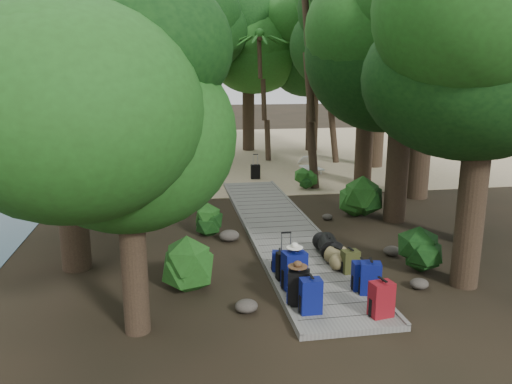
{
  "coord_description": "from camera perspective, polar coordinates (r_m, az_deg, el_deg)",
  "views": [
    {
      "loc": [
        -3.0,
        -12.33,
        4.39
      ],
      "look_at": [
        -0.59,
        1.68,
        1.0
      ],
      "focal_mm": 35.0,
      "sensor_mm": 36.0,
      "label": 1
    }
  ],
  "objects": [
    {
      "name": "palm_left_a",
      "position": [
        19.03,
        -12.97,
        10.38
      ],
      "size": [
        4.39,
        4.39,
        6.98
      ],
      "primitive_type": null,
      "color": "#113D12",
      "rests_on": "ground"
    },
    {
      "name": "backpack_left_d",
      "position": [
        11.14,
        2.7,
        -7.77
      ],
      "size": [
        0.37,
        0.3,
        0.5
      ],
      "primitive_type": null,
      "rotation": [
        0.0,
        0.0,
        -0.23
      ],
      "color": "navy",
      "rests_on": "boardwalk"
    },
    {
      "name": "backpack_right_c",
      "position": [
        10.4,
        12.02,
        -9.19
      ],
      "size": [
        0.4,
        0.31,
        0.65
      ],
      "primitive_type": null,
      "rotation": [
        0.0,
        0.0,
        -0.1
      ],
      "color": "navy",
      "rests_on": "boardwalk"
    },
    {
      "name": "palm_right_b",
      "position": [
        25.36,
        9.22,
        12.61
      ],
      "size": [
        4.25,
        4.25,
        8.21
      ],
      "primitive_type": null,
      "color": "#113D12",
      "rests_on": "ground"
    },
    {
      "name": "shrub_left_b",
      "position": [
        14.08,
        -4.84,
        -3.16
      ],
      "size": [
        0.86,
        0.86,
        0.77
      ],
      "primitive_type": null,
      "color": "#1D4916",
      "rests_on": "ground"
    },
    {
      "name": "rock_left_d",
      "position": [
        15.48,
        -5.64,
        -2.81
      ],
      "size": [
        0.29,
        0.26,
        0.16
      ],
      "primitive_type": null,
      "color": "#4C473F",
      "rests_on": "ground"
    },
    {
      "name": "suitcase_on_boardwalk",
      "position": [
        10.7,
        3.41,
        -8.41
      ],
      "size": [
        0.41,
        0.26,
        0.6
      ],
      "primitive_type": null,
      "rotation": [
        0.0,
        0.0,
        0.12
      ],
      "color": "black",
      "rests_on": "boardwalk"
    },
    {
      "name": "sun_lounger",
      "position": [
        22.72,
        6.39,
        3.09
      ],
      "size": [
        0.97,
        2.13,
        0.66
      ],
      "primitive_type": null,
      "rotation": [
        0.0,
        0.0,
        0.16
      ],
      "color": "silver",
      "rests_on": "sand_beach"
    },
    {
      "name": "rock_left_c",
      "position": [
        13.44,
        -3.07,
        -5.0
      ],
      "size": [
        0.54,
        0.49,
        0.3
      ],
      "primitive_type": null,
      "color": "#4C473F",
      "rests_on": "ground"
    },
    {
      "name": "duffel_right_black",
      "position": [
        12.17,
        8.25,
        -6.1
      ],
      "size": [
        0.58,
        0.81,
        0.47
      ],
      "primitive_type": null,
      "rotation": [
        0.0,
        0.0,
        -0.16
      ],
      "color": "black",
      "rests_on": "boardwalk"
    },
    {
      "name": "backpack_right_a",
      "position": [
        9.4,
        14.14,
        -11.59
      ],
      "size": [
        0.44,
        0.35,
        0.72
      ],
      "primitive_type": null,
      "rotation": [
        0.0,
        0.0,
        0.17
      ],
      "color": "maroon",
      "rests_on": "boardwalk"
    },
    {
      "name": "ground",
      "position": [
        13.42,
        3.74,
        -5.7
      ],
      "size": [
        120.0,
        120.0,
        0.0
      ],
      "primitive_type": "plane",
      "color": "black",
      "rests_on": "ground"
    },
    {
      "name": "palm_right_a",
      "position": [
        19.46,
        7.22,
        11.8
      ],
      "size": [
        4.55,
        4.55,
        7.75
      ],
      "primitive_type": null,
      "color": "#113D12",
      "rests_on": "ground"
    },
    {
      "name": "rock_left_a",
      "position": [
        9.63,
        -1.1,
        -12.9
      ],
      "size": [
        0.44,
        0.39,
        0.24
      ],
      "primitive_type": null,
      "color": "#4C473F",
      "rests_on": "ground"
    },
    {
      "name": "backpack_left_b",
      "position": [
        9.59,
        4.91,
        -10.63
      ],
      "size": [
        0.47,
        0.39,
        0.75
      ],
      "primitive_type": null,
      "rotation": [
        0.0,
        0.0,
        -0.27
      ],
      "color": "black",
      "rests_on": "boardwalk"
    },
    {
      "name": "tree_right_a",
      "position": [
        10.81,
        24.53,
        10.37
      ],
      "size": [
        4.85,
        4.85,
        8.08
      ],
      "primitive_type": null,
      "color": "black",
      "rests_on": "ground"
    },
    {
      "name": "boardwalk",
      "position": [
        14.33,
        2.81,
        -4.19
      ],
      "size": [
        2.0,
        12.0,
        0.12
      ],
      "primitive_type": "cube",
      "color": "slate",
      "rests_on": "ground"
    },
    {
      "name": "shrub_left_c",
      "position": [
        17.51,
        -8.77,
        0.71
      ],
      "size": [
        1.3,
        1.3,
        1.17
      ],
      "primitive_type": null,
      "color": "#1D4916",
      "rests_on": "ground"
    },
    {
      "name": "tree_right_b",
      "position": [
        13.76,
        24.93,
        12.37
      ],
      "size": [
        4.96,
        4.96,
        8.86
      ],
      "primitive_type": null,
      "color": "black",
      "rests_on": "ground"
    },
    {
      "name": "duffel_right_khaki",
      "position": [
        11.57,
        9.44,
        -7.4
      ],
      "size": [
        0.6,
        0.69,
        0.39
      ],
      "primitive_type": null,
      "rotation": [
        0.0,
        0.0,
        0.45
      ],
      "color": "olive",
      "rests_on": "boardwalk"
    },
    {
      "name": "tree_back_d",
      "position": [
        27.09,
        -15.0,
        13.19
      ],
      "size": [
        5.39,
        5.39,
        8.99
      ],
      "primitive_type": null,
      "color": "black",
      "rests_on": "ground"
    },
    {
      "name": "rock_right_a",
      "position": [
        11.13,
        18.16,
        -9.92
      ],
      "size": [
        0.39,
        0.35,
        0.22
      ],
      "primitive_type": null,
      "color": "#4C473F",
      "rests_on": "ground"
    },
    {
      "name": "tree_right_d",
      "position": [
        18.56,
        19.09,
        16.68
      ],
      "size": [
        6.19,
        6.19,
        11.35
      ],
      "primitive_type": null,
      "color": "black",
      "rests_on": "ground"
    },
    {
      "name": "rock_left_b",
      "position": [
        11.31,
        -7.24,
        -8.96
      ],
      "size": [
        0.38,
        0.34,
        0.21
      ],
      "primitive_type": null,
      "color": "#4C473F",
      "rests_on": "ground"
    },
    {
      "name": "kayak",
      "position": [
        23.41,
        -9.54,
        2.87
      ],
      "size": [
        0.85,
        3.27,
        0.32
      ],
      "primitive_type": "ellipsoid",
      "rotation": [
        0.0,
        0.0,
        0.04
      ],
      "color": "#B4300F",
      "rests_on": "sand_beach"
    },
    {
      "name": "tree_right_e",
      "position": [
        20.45,
        12.75,
        14.94
      ],
      "size": [
        5.61,
        5.61,
        10.09
      ],
      "primitive_type": null,
      "color": "black",
      "rests_on": "ground"
    },
    {
      "name": "shrub_left_a",
      "position": [
        10.39,
        -7.96,
        -8.32
      ],
      "size": [
        1.26,
        1.26,
        1.13
      ],
      "primitive_type": null,
      "color": "#1D4916",
      "rests_on": "ground"
    },
    {
      "name": "shrub_right_c",
      "position": [
        19.4,
        5.94,
        1.33
      ],
      "size": [
        0.79,
        0.79,
        0.71
      ],
      "primitive_type": null,
      "color": "#1D4916",
      "rests_on": "ground"
    },
    {
      "name": "sand_beach",
      "position": [
        28.82,
        -3.67,
        4.65
      ],
      "size": [
        40.0,
        22.0,
        0.02
      ],
      "primitive_type": "cube",
      "color": "tan",
      "rests_on": "ground"
    },
    {
      "name": "backpack_right_b",
      "position": [
        10.24,
        12.93,
        -9.39
      ],
      "size": [
        0.46,
        0.37,
        0.72
      ],
      "primitive_type": null,
      "rotation": [
        0.0,
        0.0,
        -0.26
      ],
      "color": "navy",
      "rests_on": "boardwalk"
    },
    {
      "name": "backpack_left_a",
      "position": [
        9.3,
        6.28,
        -11.51
      ],
      "size": [
        0.39,
        0.27,
        0.72
      ],
      "primitive_type": null,
      "rotation": [
        0.0,
        0.0,
        -0.0
      ],
      "color": "navy",
      "rests_on": "boardwalk"
    },
    {
      "name": "rock_right_b",
      "position": [
        12.85,
        15.29,
        -6.5
      ],
      "size": [
        0.43,
        0.38,
        0.23
      ],
      "primitive_type": null,
      "color": "#4C473F",
      "rests_on": "ground"
    },
    {
      "name": "palm_right_c",
      "position": [
        25.65,
        1.84,
        10.5
      ],
      "size": [
        3.88,
        3.88,
        6.18
      ],
      "primitive_type": null,
      "color": "#113D12",
      "rests_on": "ground"
    },
    {
      "name": "tree_right_c",
      "position": [
        15.23,
        16.6,
        14.09
      ],
      "size": [
        5.45,
        5.45,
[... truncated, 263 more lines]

